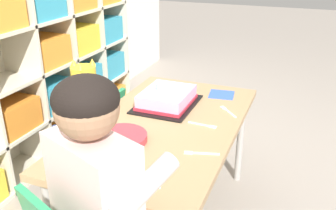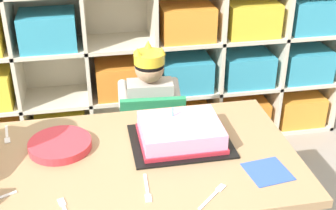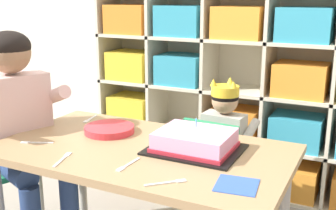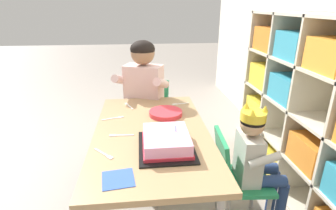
{
  "view_description": "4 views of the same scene",
  "coord_description": "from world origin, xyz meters",
  "px_view_note": "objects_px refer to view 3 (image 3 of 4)",
  "views": [
    {
      "loc": [
        -1.46,
        -0.6,
        1.37
      ],
      "look_at": [
        0.06,
        0.01,
        0.66
      ],
      "focal_mm": 39.44,
      "sensor_mm": 36.0,
      "label": 1
    },
    {
      "loc": [
        -0.1,
        -1.31,
        1.52
      ],
      "look_at": [
        0.16,
        0.06,
        0.76
      ],
      "focal_mm": 48.56,
      "sensor_mm": 36.0,
      "label": 2
    },
    {
      "loc": [
        0.82,
        -1.42,
        1.21
      ],
      "look_at": [
        0.09,
        0.06,
        0.77
      ],
      "focal_mm": 45.47,
      "sensor_mm": 36.0,
      "label": 3
    },
    {
      "loc": [
        1.42,
        -0.05,
        1.31
      ],
      "look_at": [
        0.06,
        0.09,
        0.78
      ],
      "focal_mm": 28.23,
      "sensor_mm": 36.0,
      "label": 4
    }
  ],
  "objects_px": {
    "activity_table": "(142,160)",
    "classroom_chair_adult_side": "(15,156)",
    "adult_helper_seated": "(21,120)",
    "fork_at_table_front_edge": "(90,119)",
    "fork_scattered_mid_table": "(35,143)",
    "child_with_crown": "(227,136)",
    "paper_plate_stack": "(109,129)",
    "fork_by_napkin": "(168,182)",
    "classroom_chair_blue": "(218,167)",
    "fork_near_cake_tray": "(127,165)",
    "fork_beside_plate_stack": "(63,159)",
    "birthday_cake_on_tray": "(195,142)"
  },
  "relations": [
    {
      "from": "child_with_crown",
      "to": "paper_plate_stack",
      "type": "distance_m",
      "value": 0.64
    },
    {
      "from": "paper_plate_stack",
      "to": "fork_by_napkin",
      "type": "height_order",
      "value": "paper_plate_stack"
    },
    {
      "from": "birthday_cake_on_tray",
      "to": "paper_plate_stack",
      "type": "height_order",
      "value": "birthday_cake_on_tray"
    },
    {
      "from": "adult_helper_seated",
      "to": "fork_beside_plate_stack",
      "type": "relative_size",
      "value": 7.33
    },
    {
      "from": "fork_by_napkin",
      "to": "fork_scattered_mid_table",
      "type": "bearing_deg",
      "value": -51.09
    },
    {
      "from": "activity_table",
      "to": "fork_at_table_front_edge",
      "type": "bearing_deg",
      "value": 151.85
    },
    {
      "from": "classroom_chair_blue",
      "to": "adult_helper_seated",
      "type": "relative_size",
      "value": 0.59
    },
    {
      "from": "child_with_crown",
      "to": "birthday_cake_on_tray",
      "type": "height_order",
      "value": "child_with_crown"
    },
    {
      "from": "classroom_chair_blue",
      "to": "child_with_crown",
      "type": "bearing_deg",
      "value": -89.6
    },
    {
      "from": "child_with_crown",
      "to": "classroom_chair_adult_side",
      "type": "bearing_deg",
      "value": 38.77
    },
    {
      "from": "classroom_chair_blue",
      "to": "fork_scattered_mid_table",
      "type": "bearing_deg",
      "value": 51.11
    },
    {
      "from": "child_with_crown",
      "to": "adult_helper_seated",
      "type": "height_order",
      "value": "adult_helper_seated"
    },
    {
      "from": "fork_scattered_mid_table",
      "to": "fork_near_cake_tray",
      "type": "xyz_separation_m",
      "value": [
        0.48,
        -0.03,
        0.0
      ]
    },
    {
      "from": "activity_table",
      "to": "paper_plate_stack",
      "type": "bearing_deg",
      "value": 154.96
    },
    {
      "from": "activity_table",
      "to": "fork_at_table_front_edge",
      "type": "distance_m",
      "value": 0.49
    },
    {
      "from": "child_with_crown",
      "to": "classroom_chair_adult_side",
      "type": "relative_size",
      "value": 1.15
    },
    {
      "from": "activity_table",
      "to": "fork_beside_plate_stack",
      "type": "distance_m",
      "value": 0.32
    },
    {
      "from": "activity_table",
      "to": "fork_scattered_mid_table",
      "type": "bearing_deg",
      "value": -161.03
    },
    {
      "from": "child_with_crown",
      "to": "fork_by_napkin",
      "type": "bearing_deg",
      "value": 99.38
    },
    {
      "from": "child_with_crown",
      "to": "classroom_chair_adult_side",
      "type": "height_order",
      "value": "child_with_crown"
    },
    {
      "from": "activity_table",
      "to": "adult_helper_seated",
      "type": "distance_m",
      "value": 0.61
    },
    {
      "from": "paper_plate_stack",
      "to": "fork_by_napkin",
      "type": "xyz_separation_m",
      "value": [
        0.47,
        -0.36,
        -0.01
      ]
    },
    {
      "from": "adult_helper_seated",
      "to": "fork_scattered_mid_table",
      "type": "relative_size",
      "value": 7.85
    },
    {
      "from": "fork_scattered_mid_table",
      "to": "birthday_cake_on_tray",
      "type": "bearing_deg",
      "value": -4.71
    },
    {
      "from": "paper_plate_stack",
      "to": "fork_at_table_front_edge",
      "type": "height_order",
      "value": "paper_plate_stack"
    },
    {
      "from": "adult_helper_seated",
      "to": "fork_at_table_front_edge",
      "type": "relative_size",
      "value": 8.12
    },
    {
      "from": "fork_scattered_mid_table",
      "to": "fork_near_cake_tray",
      "type": "bearing_deg",
      "value": -27.74
    },
    {
      "from": "classroom_chair_blue",
      "to": "paper_plate_stack",
      "type": "distance_m",
      "value": 0.6
    },
    {
      "from": "adult_helper_seated",
      "to": "fork_scattered_mid_table",
      "type": "bearing_deg",
      "value": -98.24
    },
    {
      "from": "fork_beside_plate_stack",
      "to": "classroom_chair_adult_side",
      "type": "bearing_deg",
      "value": -130.25
    },
    {
      "from": "activity_table",
      "to": "classroom_chair_adult_side",
      "type": "height_order",
      "value": "classroom_chair_adult_side"
    },
    {
      "from": "fork_near_cake_tray",
      "to": "fork_at_table_front_edge",
      "type": "xyz_separation_m",
      "value": [
        -0.47,
        0.42,
        0.0
      ]
    },
    {
      "from": "classroom_chair_blue",
      "to": "fork_beside_plate_stack",
      "type": "relative_size",
      "value": 4.34
    },
    {
      "from": "child_with_crown",
      "to": "classroom_chair_adult_side",
      "type": "xyz_separation_m",
      "value": [
        -0.87,
        -0.6,
        -0.05
      ]
    },
    {
      "from": "fork_beside_plate_stack",
      "to": "fork_by_napkin",
      "type": "relative_size",
      "value": 1.23
    },
    {
      "from": "birthday_cake_on_tray",
      "to": "fork_by_napkin",
      "type": "bearing_deg",
      "value": -83.24
    },
    {
      "from": "paper_plate_stack",
      "to": "fork_near_cake_tray",
      "type": "bearing_deg",
      "value": -46.89
    },
    {
      "from": "adult_helper_seated",
      "to": "fork_by_napkin",
      "type": "xyz_separation_m",
      "value": [
        0.84,
        -0.2,
        -0.05
      ]
    },
    {
      "from": "fork_scattered_mid_table",
      "to": "activity_table",
      "type": "bearing_deg",
      "value": -4.64
    },
    {
      "from": "classroom_chair_blue",
      "to": "fork_beside_plate_stack",
      "type": "bearing_deg",
      "value": 67.14
    },
    {
      "from": "adult_helper_seated",
      "to": "fork_near_cake_tray",
      "type": "relative_size",
      "value": 7.48
    },
    {
      "from": "fork_scattered_mid_table",
      "to": "fork_at_table_front_edge",
      "type": "height_order",
      "value": "same"
    },
    {
      "from": "child_with_crown",
      "to": "fork_scattered_mid_table",
      "type": "relative_size",
      "value": 5.99
    },
    {
      "from": "classroom_chair_adult_side",
      "to": "activity_table",
      "type": "bearing_deg",
      "value": -67.33
    },
    {
      "from": "activity_table",
      "to": "child_with_crown",
      "type": "bearing_deg",
      "value": 74.3
    },
    {
      "from": "classroom_chair_adult_side",
      "to": "adult_helper_seated",
      "type": "relative_size",
      "value": 0.66
    },
    {
      "from": "activity_table",
      "to": "fork_at_table_front_edge",
      "type": "relative_size",
      "value": 9.27
    },
    {
      "from": "child_with_crown",
      "to": "classroom_chair_adult_side",
      "type": "distance_m",
      "value": 1.06
    },
    {
      "from": "fork_beside_plate_stack",
      "to": "fork_scattered_mid_table",
      "type": "xyz_separation_m",
      "value": [
        -0.22,
        0.09,
        0.0
      ]
    },
    {
      "from": "classroom_chair_blue",
      "to": "paper_plate_stack",
      "type": "xyz_separation_m",
      "value": [
        -0.39,
        -0.38,
        0.25
      ]
    }
  ]
}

